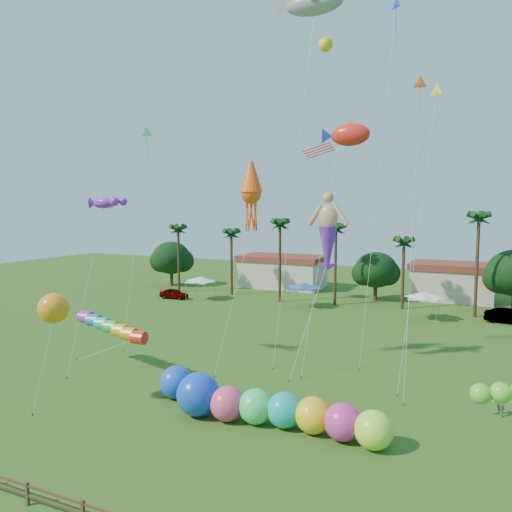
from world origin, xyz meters
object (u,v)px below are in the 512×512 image
at_px(car_b, 508,316).
at_px(blue_ball, 176,382).
at_px(car_a, 174,294).
at_px(spectator_b, 500,401).
at_px(caterpillar_inflatable, 270,409).

bearing_deg(car_b, blue_ball, 154.27).
bearing_deg(car_a, spectator_b, -123.20).
xyz_separation_m(car_a, car_b, (39.82, 2.89, 0.09)).
height_order(car_b, caterpillar_inflatable, caterpillar_inflatable).
bearing_deg(blue_ball, car_b, 57.55).
distance_m(car_b, caterpillar_inflatable, 35.60).
bearing_deg(car_a, blue_ball, -147.76).
relative_size(car_a, caterpillar_inflatable, 0.31).
xyz_separation_m(spectator_b, caterpillar_inflatable, (-11.62, -6.97, 0.15)).
bearing_deg(caterpillar_inflatable, car_a, 129.47).
xyz_separation_m(spectator_b, blue_ball, (-18.79, -5.58, 0.13)).
relative_size(car_b, caterpillar_inflatable, 0.37).
relative_size(spectator_b, blue_ball, 0.88).
relative_size(car_b, spectator_b, 2.50).
bearing_deg(blue_ball, spectator_b, 16.53).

